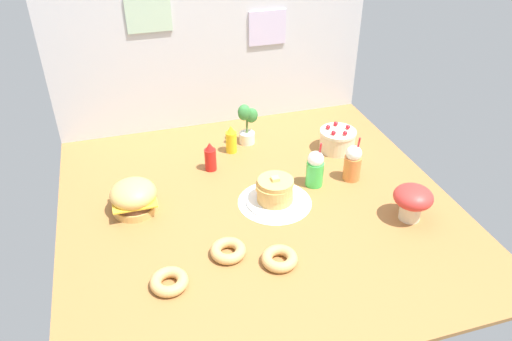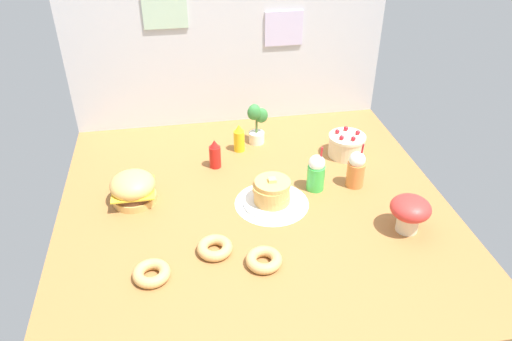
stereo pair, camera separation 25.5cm
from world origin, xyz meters
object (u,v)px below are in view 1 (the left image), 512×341
(donut_vanilla, at_px, (279,258))
(donut_pink_glaze, at_px, (169,281))
(mushroom_stool, at_px, (413,200))
(mustard_bottle, at_px, (232,140))
(layer_cake, at_px, (337,140))
(pancake_stack, at_px, (275,192))
(ketchup_bottle, at_px, (210,157))
(donut_chocolate, at_px, (228,250))
(burger, at_px, (134,197))
(potted_plant, at_px, (247,122))
(orange_float_cup, at_px, (353,163))
(cream_soda_cup, at_px, (315,169))

(donut_vanilla, bearing_deg, donut_pink_glaze, 179.83)
(mushroom_stool, bearing_deg, mustard_bottle, 127.84)
(layer_cake, bearing_deg, mushroom_stool, -84.67)
(pancake_stack, bearing_deg, mushroom_stool, -27.69)
(ketchup_bottle, distance_m, donut_chocolate, 0.71)
(burger, height_order, mustard_bottle, mustard_bottle)
(donut_vanilla, bearing_deg, mustard_bottle, 87.80)
(mustard_bottle, xyz_separation_m, potted_plant, (0.11, 0.08, 0.06))
(orange_float_cup, relative_size, donut_chocolate, 1.61)
(cream_soda_cup, bearing_deg, orange_float_cup, -1.35)
(donut_vanilla, distance_m, mushroom_stool, 0.72)
(donut_chocolate, bearing_deg, donut_vanilla, -29.22)
(ketchup_bottle, xyz_separation_m, mushroom_stool, (0.83, -0.71, 0.03))
(cream_soda_cup, bearing_deg, donut_pink_glaze, -148.96)
(layer_cake, xyz_separation_m, mustard_bottle, (-0.60, 0.16, 0.01))
(layer_cake, distance_m, ketchup_bottle, 0.77)
(cream_soda_cup, bearing_deg, ketchup_bottle, 148.54)
(orange_float_cup, height_order, donut_chocolate, orange_float_cup)
(mustard_bottle, relative_size, potted_plant, 0.66)
(donut_vanilla, height_order, mushroom_stool, mushroom_stool)
(layer_cake, bearing_deg, cream_soda_cup, -131.81)
(mustard_bottle, bearing_deg, pancake_stack, -81.62)
(donut_vanilla, bearing_deg, potted_plant, 81.81)
(ketchup_bottle, height_order, donut_chocolate, ketchup_bottle)
(donut_vanilla, xyz_separation_m, potted_plant, (0.15, 1.05, 0.11))
(donut_vanilla, bearing_deg, donut_chocolate, 150.78)
(burger, relative_size, donut_pink_glaze, 1.43)
(cream_soda_cup, bearing_deg, mustard_bottle, 126.01)
(donut_chocolate, bearing_deg, layer_cake, 39.77)
(donut_chocolate, bearing_deg, pancake_stack, 43.83)
(mustard_bottle, xyz_separation_m, donut_pink_glaze, (-0.52, -0.97, -0.05))
(pancake_stack, bearing_deg, donut_vanilla, -105.82)
(burger, distance_m, donut_pink_glaze, 0.57)
(potted_plant, bearing_deg, mushroom_stool, -59.40)
(pancake_stack, bearing_deg, burger, 168.19)
(burger, height_order, donut_pink_glaze, burger)
(ketchup_bottle, bearing_deg, donut_vanilla, -81.27)
(pancake_stack, height_order, mustard_bottle, mustard_bottle)
(layer_cake, bearing_deg, ketchup_bottle, 179.73)
(potted_plant, bearing_deg, donut_pink_glaze, -120.93)
(donut_vanilla, bearing_deg, ketchup_bottle, 98.73)
(pancake_stack, height_order, layer_cake, layer_cake)
(donut_pink_glaze, bearing_deg, orange_float_cup, 25.42)
(potted_plant, relative_size, mushroom_stool, 1.39)
(donut_pink_glaze, bearing_deg, mustard_bottle, 62.06)
(ketchup_bottle, xyz_separation_m, donut_pink_glaze, (-0.35, -0.82, -0.05))
(potted_plant, bearing_deg, donut_vanilla, -98.19)
(burger, distance_m, potted_plant, 0.87)
(ketchup_bottle, relative_size, mushroom_stool, 0.91)
(pancake_stack, bearing_deg, cream_soda_cup, 20.16)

